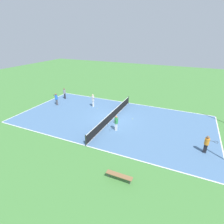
{
  "coord_description": "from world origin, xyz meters",
  "views": [
    {
      "loc": [
        15.97,
        7.16,
        8.74
      ],
      "look_at": [
        0.0,
        0.0,
        0.9
      ],
      "focal_mm": 28.0,
      "sensor_mm": 36.0,
      "label": 1
    }
  ],
  "objects": [
    {
      "name": "player_far_green",
      "position": [
        2.08,
        1.38,
        0.93
      ],
      "size": [
        0.97,
        0.46,
        1.58
      ],
      "rotation": [
        0.0,
        0.0,
        0.14
      ],
      "color": "white",
      "rests_on": "court_surface"
    },
    {
      "name": "tennis_ball_midcourt",
      "position": [
        -1.93,
        -2.95,
        0.06
      ],
      "size": [
        0.07,
        0.07,
        0.07
      ],
      "primitive_type": "sphere",
      "color": "#CCE033",
      "rests_on": "court_surface"
    },
    {
      "name": "tennis_net",
      "position": [
        0.0,
        0.0,
        0.52
      ],
      "size": [
        11.0,
        0.1,
        0.98
      ],
      "color": "black",
      "rests_on": "court_surface"
    },
    {
      "name": "court_surface",
      "position": [
        0.0,
        0.0,
        0.01
      ],
      "size": [
        11.2,
        21.39,
        0.02
      ],
      "color": "#4C729E",
      "rests_on": "ground_plane"
    },
    {
      "name": "player_far_white",
      "position": [
        -2.41,
        -3.78,
        0.98
      ],
      "size": [
        0.95,
        0.82,
        1.66
      ],
      "rotation": [
        0.0,
        0.0,
        0.64
      ],
      "color": "white",
      "rests_on": "court_surface"
    },
    {
      "name": "bench",
      "position": [
        7.94,
        4.07,
        0.39
      ],
      "size": [
        0.36,
        1.77,
        0.45
      ],
      "rotation": [
        0.0,
        0.0,
        1.57
      ],
      "color": "olive",
      "rests_on": "ground_plane"
    },
    {
      "name": "player_center_orange",
      "position": [
        2.42,
        9.25,
        0.89
      ],
      "size": [
        0.41,
        0.96,
        1.53
      ],
      "rotation": [
        0.0,
        0.0,
        1.49
      ],
      "color": "black",
      "rests_on": "court_surface"
    },
    {
      "name": "player_baseline_gray",
      "position": [
        -3.39,
        -9.11,
        0.91
      ],
      "size": [
        0.51,
        0.51,
        1.57
      ],
      "rotation": [
        0.0,
        0.0,
        3.93
      ],
      "color": "black",
      "rests_on": "court_surface"
    },
    {
      "name": "tennis_ball_left_sideline",
      "position": [
        -0.94,
        2.09,
        0.06
      ],
      "size": [
        0.07,
        0.07,
        0.07
      ],
      "primitive_type": "sphere",
      "color": "#CCE033",
      "rests_on": "court_surface"
    },
    {
      "name": "ground_plane",
      "position": [
        0.0,
        0.0,
        0.0
      ],
      "size": [
        80.0,
        80.0,
        0.0
      ],
      "primitive_type": "plane",
      "color": "#47843D"
    },
    {
      "name": "player_near_blue",
      "position": [
        -0.9,
        -8.49,
        0.95
      ],
      "size": [
        0.72,
        0.98,
        1.62
      ],
      "rotation": [
        0.0,
        0.0,
        4.24
      ],
      "color": "#4C4C51",
      "rests_on": "court_surface"
    }
  ]
}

